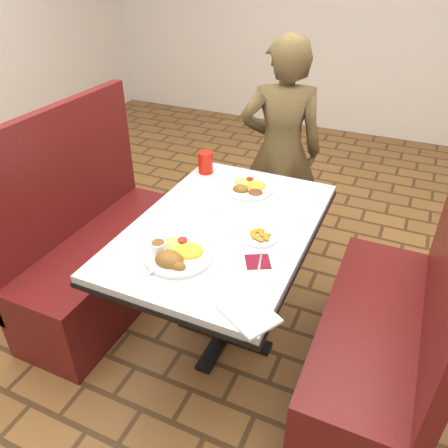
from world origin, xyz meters
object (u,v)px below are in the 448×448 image
(red_tumbler, at_px, (205,162))
(booth_bench_left, at_px, (100,254))
(dining_table, at_px, (224,241))
(booth_bench_right, at_px, (382,339))
(far_dinner_plate, at_px, (249,186))
(near_dinner_plate, at_px, (177,252))
(plantain_plate, at_px, (260,236))
(diner_person, at_px, (281,153))

(red_tumbler, bearing_deg, booth_bench_left, -135.82)
(dining_table, distance_m, booth_bench_right, 0.86)
(booth_bench_left, relative_size, far_dinner_plate, 4.66)
(dining_table, xyz_separation_m, near_dinner_plate, (-0.07, -0.32, 0.13))
(dining_table, distance_m, booth_bench_left, 0.86)
(booth_bench_right, xyz_separation_m, red_tumbler, (-1.12, 0.46, 0.48))
(dining_table, height_order, booth_bench_right, booth_bench_right)
(booth_bench_right, bearing_deg, dining_table, 180.00)
(dining_table, bearing_deg, booth_bench_left, 180.00)
(dining_table, height_order, plantain_plate, plantain_plate)
(diner_person, relative_size, far_dinner_plate, 5.65)
(booth_bench_right, relative_size, diner_person, 0.83)
(diner_person, distance_m, near_dinner_plate, 1.28)
(booth_bench_right, relative_size, near_dinner_plate, 4.17)
(near_dinner_plate, bearing_deg, booth_bench_right, 20.33)
(plantain_plate, height_order, red_tumbler, red_tumbler)
(booth_bench_left, height_order, near_dinner_plate, booth_bench_left)
(booth_bench_right, bearing_deg, diner_person, 130.85)
(near_dinner_plate, distance_m, far_dinner_plate, 0.69)
(near_dinner_plate, height_order, plantain_plate, near_dinner_plate)
(red_tumbler, bearing_deg, booth_bench_right, -22.31)
(near_dinner_plate, bearing_deg, booth_bench_left, 156.15)
(booth_bench_left, xyz_separation_m, booth_bench_right, (1.60, 0.00, 0.00))
(booth_bench_left, distance_m, booth_bench_right, 1.60)
(diner_person, height_order, far_dinner_plate, diner_person)
(near_dinner_plate, relative_size, plantain_plate, 1.79)
(diner_person, relative_size, near_dinner_plate, 5.05)
(near_dinner_plate, distance_m, red_tumbler, 0.82)
(dining_table, xyz_separation_m, booth_bench_left, (-0.80, 0.00, -0.32))
(booth_bench_right, distance_m, red_tumbler, 1.31)
(dining_table, relative_size, plantain_plate, 7.55)
(far_dinner_plate, height_order, red_tumbler, red_tumbler)
(far_dinner_plate, xyz_separation_m, plantain_plate, (0.21, -0.41, -0.01))
(booth_bench_left, relative_size, booth_bench_right, 1.00)
(diner_person, bearing_deg, far_dinner_plate, 71.65)
(booth_bench_right, bearing_deg, near_dinner_plate, -159.67)
(near_dinner_plate, relative_size, far_dinner_plate, 1.12)
(near_dinner_plate, bearing_deg, plantain_plate, 46.43)
(dining_table, relative_size, booth_bench_left, 1.01)
(plantain_plate, bearing_deg, far_dinner_plate, 117.62)
(booth_bench_right, relative_size, far_dinner_plate, 4.66)
(diner_person, distance_m, plantain_plate, 1.03)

